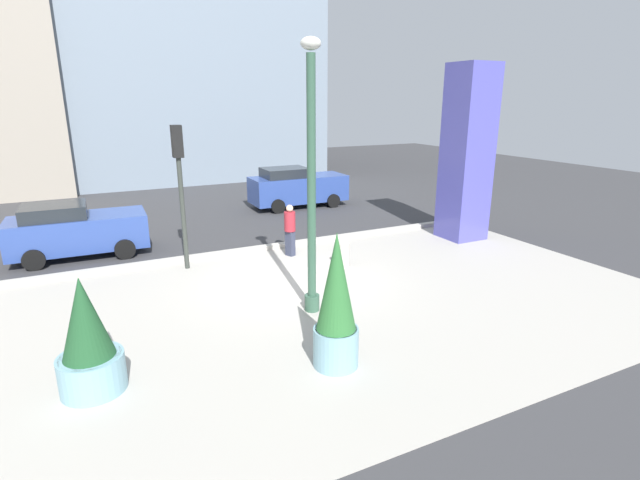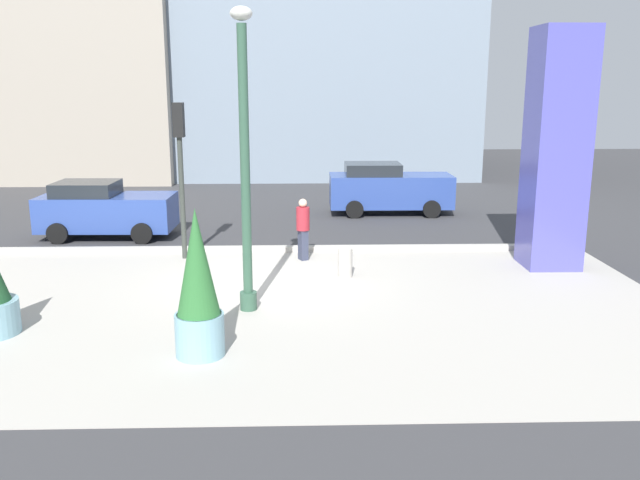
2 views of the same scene
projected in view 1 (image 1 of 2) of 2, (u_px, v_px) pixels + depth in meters
The scene contains 12 objects.
ground_plane at pixel (247, 245), 16.92m from camera, with size 60.00×60.00×0.00m, color #38383A.
plaza_pavement at pixel (323, 308), 11.76m from camera, with size 18.00×10.00×0.02m, color #ADA89E.
curb_strip at pixel (255, 249), 16.14m from camera, with size 18.00×0.24×0.16m, color #B7B2A8.
lamp_post at pixel (311, 188), 10.81m from camera, with size 0.44×0.44×6.18m.
art_pillar_blue at pixel (467, 154), 16.94m from camera, with size 1.37×1.37×6.12m, color #4C4CAD.
potted_plant_mid_plaza at pixel (88, 342), 8.21m from camera, with size 1.11×1.11×2.13m.
potted_plant_by_pillar at pixel (336, 306), 8.91m from camera, with size 0.87×0.87×2.66m.
concrete_bollard at pixel (344, 255), 14.60m from camera, with size 0.36×0.36×0.75m, color #B2ADA3.
traffic_light_far_side at pixel (180, 173), 13.74m from camera, with size 0.28×0.42×4.24m.
car_far_lane at pixel (297, 187), 22.59m from camera, with size 4.51×2.00×1.88m.
car_curb_east at pixel (76, 230), 15.42m from camera, with size 4.14×2.09×1.76m.
pedestrian_crossing at pixel (290, 228), 15.45m from camera, with size 0.47×0.47×1.70m.
Camera 1 is at (-4.87, -11.65, 4.93)m, focal length 26.96 mm.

